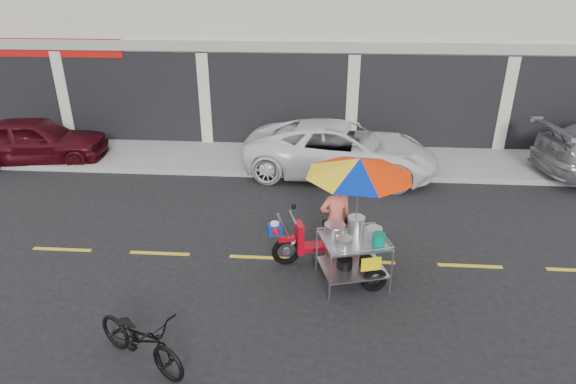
# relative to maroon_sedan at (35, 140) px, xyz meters

# --- Properties ---
(ground) EXTENTS (90.00, 90.00, 0.00)m
(ground) POSITION_rel_maroon_sedan_xyz_m (9.11, -4.70, -0.67)
(ground) COLOR black
(sidewalk) EXTENTS (45.00, 3.00, 0.15)m
(sidewalk) POSITION_rel_maroon_sedan_xyz_m (9.11, 0.80, -0.59)
(sidewalk) COLOR gray
(sidewalk) RESTS_ON ground
(centerline) EXTENTS (42.00, 0.10, 0.01)m
(centerline) POSITION_rel_maroon_sedan_xyz_m (9.11, -4.70, -0.67)
(centerline) COLOR gold
(centerline) RESTS_ON ground
(maroon_sedan) EXTENTS (4.13, 2.18, 1.34)m
(maroon_sedan) POSITION_rel_maroon_sedan_xyz_m (0.00, 0.00, 0.00)
(maroon_sedan) COLOR #3B0810
(maroon_sedan) RESTS_ON ground
(white_pickup) EXTENTS (5.35, 2.91, 1.42)m
(white_pickup) POSITION_rel_maroon_sedan_xyz_m (8.75, -0.28, 0.04)
(white_pickup) COLOR white
(white_pickup) RESTS_ON ground
(near_bicycle) EXTENTS (1.74, 1.33, 0.88)m
(near_bicycle) POSITION_rel_maroon_sedan_xyz_m (5.81, -7.57, -0.23)
(near_bicycle) COLOR black
(near_bicycle) RESTS_ON ground
(food_vendor_rig) EXTENTS (2.71, 2.24, 2.38)m
(food_vendor_rig) POSITION_rel_maroon_sedan_xyz_m (8.73, -5.05, 0.82)
(food_vendor_rig) COLOR black
(food_vendor_rig) RESTS_ON ground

